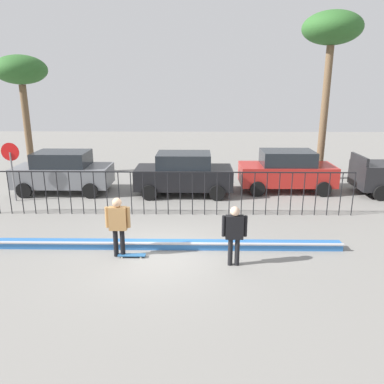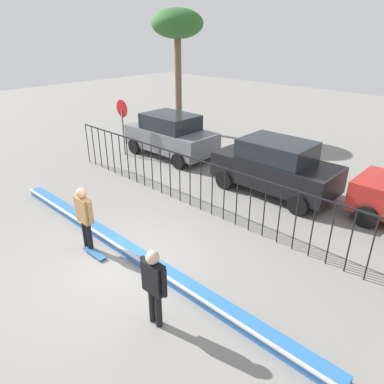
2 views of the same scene
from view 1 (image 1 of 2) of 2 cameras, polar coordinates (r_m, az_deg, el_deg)
ground_plane at (r=11.37m, az=-4.98°, el=-9.33°), size 60.00×60.00×0.00m
bowl_coping_ledge at (r=11.73m, az=-4.77°, el=-7.85°), size 11.00×0.41×0.27m
perimeter_fence at (r=14.36m, az=-3.66°, el=0.59°), size 14.04×0.04×1.69m
skateboarder at (r=11.03m, az=-11.06°, el=-4.41°), size 0.72×0.27×1.77m
skateboard at (r=11.29m, az=-9.04°, el=-9.34°), size 0.80×0.20×0.07m
camera_operator at (r=10.37m, az=6.39°, el=-5.78°), size 0.69×0.26×1.70m
parked_car_gray at (r=18.37m, az=-18.77°, el=2.91°), size 4.30×2.12×1.90m
parked_car_black at (r=17.05m, az=-1.23°, el=2.81°), size 4.30×2.12×1.90m
parked_car_red at (r=18.17m, az=14.02°, el=3.16°), size 4.30×2.12×1.90m
stop_sign at (r=17.66m, az=-25.48°, el=3.85°), size 0.76×0.07×2.50m
palm_tree_tall at (r=20.61m, az=20.24°, el=21.40°), size 2.82×2.82×8.17m
palm_tree_short at (r=22.32m, az=-24.31°, el=15.96°), size 2.69×2.69×6.29m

